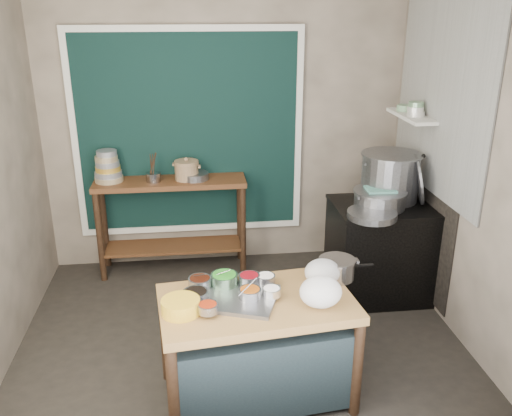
{
  "coord_description": "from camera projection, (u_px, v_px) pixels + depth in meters",
  "views": [
    {
      "loc": [
        -0.32,
        -3.74,
        2.54
      ],
      "look_at": [
        0.16,
        0.25,
        1.02
      ],
      "focal_mm": 38.0,
      "sensor_mm": 36.0,
      "label": 1
    }
  ],
  "objects": [
    {
      "name": "steamer",
      "position": [
        380.0,
        199.0,
        4.68
      ],
      "size": [
        0.61,
        0.61,
        0.15
      ],
      "primitive_type": null,
      "rotation": [
        0.0,
        0.0,
        0.36
      ],
      "color": "gray",
      "rests_on": "stove_top"
    },
    {
      "name": "utensil_cup",
      "position": [
        154.0,
        177.0,
        5.14
      ],
      "size": [
        0.16,
        0.16,
        0.09
      ],
      "primitive_type": "cylinder",
      "rotation": [
        0.0,
        0.0,
        -0.14
      ],
      "color": "gray",
      "rests_on": "back_counter"
    },
    {
      "name": "stock_pot",
      "position": [
        390.0,
        177.0,
        4.82
      ],
      "size": [
        0.65,
        0.65,
        0.43
      ],
      "primitive_type": null,
      "rotation": [
        0.0,
        0.0,
        0.23
      ],
      "color": "gray",
      "rests_on": "stove_top"
    },
    {
      "name": "curtain_frame",
      "position": [
        189.0,
        134.0,
        5.25
      ],
      "size": [
        2.22,
        0.03,
        2.02
      ],
      "primitive_type": null,
      "color": "beige",
      "rests_on": "back_wall"
    },
    {
      "name": "saucepan",
      "position": [
        337.0,
        268.0,
        3.75
      ],
      "size": [
        0.26,
        0.26,
        0.14
      ],
      "primitive_type": null,
      "rotation": [
        0.0,
        0.0,
        0.01
      ],
      "color": "gray",
      "rests_on": "prep_table"
    },
    {
      "name": "right_wall",
      "position": [
        469.0,
        164.0,
        4.11
      ],
      "size": [
        0.02,
        3.0,
        2.8
      ],
      "primitive_type": "cube",
      "color": "gray",
      "rests_on": "floor"
    },
    {
      "name": "wide_bowl",
      "position": [
        195.0,
        176.0,
        5.21
      ],
      "size": [
        0.29,
        0.29,
        0.07
      ],
      "primitive_type": "cylinder",
      "rotation": [
        0.0,
        0.0,
        -0.13
      ],
      "color": "gray",
      "rests_on": "back_counter"
    },
    {
      "name": "prep_table",
      "position": [
        257.0,
        349.0,
        3.62
      ],
      "size": [
        1.32,
        0.85,
        0.75
      ],
      "primitive_type": "cube",
      "rotation": [
        0.0,
        0.0,
        0.11
      ],
      "color": "brown",
      "rests_on": "floor"
    },
    {
      "name": "condiment_bowls",
      "position": [
        228.0,
        287.0,
        3.53
      ],
      "size": [
        0.63,
        0.49,
        0.07
      ],
      "color": "gray",
      "rests_on": "condiment_tray"
    },
    {
      "name": "curtain_panel",
      "position": [
        189.0,
        134.0,
        5.26
      ],
      "size": [
        2.1,
        0.02,
        1.9
      ],
      "primitive_type": "cube",
      "color": "black",
      "rests_on": "back_wall"
    },
    {
      "name": "tile_panel",
      "position": [
        441.0,
        93.0,
        4.46
      ],
      "size": [
        0.02,
        1.7,
        1.7
      ],
      "primitive_type": "cube",
      "color": "#B2B2AA",
      "rests_on": "right_wall"
    },
    {
      "name": "condiment_tray",
      "position": [
        231.0,
        297.0,
        3.5
      ],
      "size": [
        0.69,
        0.58,
        0.03
      ],
      "primitive_type": "cube",
      "rotation": [
        0.0,
        0.0,
        -0.34
      ],
      "color": "gray",
      "rests_on": "prep_table"
    },
    {
      "name": "yellow_basin",
      "position": [
        181.0,
        306.0,
        3.33
      ],
      "size": [
        0.29,
        0.29,
        0.09
      ],
      "primitive_type": "cylinder",
      "rotation": [
        0.0,
        0.0,
        -0.23
      ],
      "color": "#C08425",
      "rests_on": "prep_table"
    },
    {
      "name": "back_wall",
      "position": [
        225.0,
        127.0,
        5.32
      ],
      "size": [
        3.5,
        0.02,
        2.8
      ],
      "primitive_type": "cube",
      "color": "gray",
      "rests_on": "floor"
    },
    {
      "name": "green_cloth",
      "position": [
        380.0,
        189.0,
        4.65
      ],
      "size": [
        0.25,
        0.2,
        0.02
      ],
      "primitive_type": "cube",
      "rotation": [
        0.0,
        0.0,
        -0.04
      ],
      "color": "#4E8777",
      "rests_on": "steamer"
    },
    {
      "name": "stove_block",
      "position": [
        382.0,
        252.0,
        4.92
      ],
      "size": [
        0.9,
        0.68,
        0.85
      ],
      "primitive_type": "cube",
      "color": "black",
      "rests_on": "floor"
    },
    {
      "name": "floor",
      "position": [
        240.0,
        337.0,
        4.41
      ],
      "size": [
        3.5,
        3.0,
        0.02
      ],
      "primitive_type": "cube",
      "color": "black",
      "rests_on": "ground"
    },
    {
      "name": "shelf_bowl_green",
      "position": [
        405.0,
        108.0,
        4.96
      ],
      "size": [
        0.17,
        0.17,
        0.05
      ],
      "primitive_type": "cylinder",
      "rotation": [
        0.0,
        0.0,
        0.14
      ],
      "color": "gray",
      "rests_on": "wall_shelf"
    },
    {
      "name": "plastic_bag_a",
      "position": [
        321.0,
        292.0,
        3.39
      ],
      "size": [
        0.31,
        0.28,
        0.2
      ],
      "primitive_type": "ellipsoid",
      "rotation": [
        0.0,
        0.0,
        0.19
      ],
      "color": "white",
      "rests_on": "prep_table"
    },
    {
      "name": "ceramic_crock",
      "position": [
        187.0,
        171.0,
        5.19
      ],
      "size": [
        0.32,
        0.32,
        0.16
      ],
      "primitive_type": null,
      "rotation": [
        0.0,
        0.0,
        -0.41
      ],
      "color": "olive",
      "rests_on": "back_counter"
    },
    {
      "name": "shelf_bowl_stack",
      "position": [
        416.0,
        109.0,
        4.73
      ],
      "size": [
        0.15,
        0.15,
        0.12
      ],
      "color": "silver",
      "rests_on": "wall_shelf"
    },
    {
      "name": "shallow_pan",
      "position": [
        372.0,
        215.0,
        4.47
      ],
      "size": [
        0.44,
        0.44,
        0.05
      ],
      "primitive_type": "cylinder",
      "rotation": [
        0.0,
        0.0,
        -0.08
      ],
      "color": "gray",
      "rests_on": "stove_top"
    },
    {
      "name": "plastic_bag_b",
      "position": [
        322.0,
        272.0,
        3.65
      ],
      "size": [
        0.3,
        0.27,
        0.18
      ],
      "primitive_type": "ellipsoid",
      "rotation": [
        0.0,
        0.0,
        0.32
      ],
      "color": "white",
      "rests_on": "prep_table"
    },
    {
      "name": "stove_top",
      "position": [
        386.0,
        206.0,
        4.77
      ],
      "size": [
        0.92,
        0.69,
        0.03
      ],
      "primitive_type": "cube",
      "color": "black",
      "rests_on": "stove_block"
    },
    {
      "name": "bowl_stack",
      "position": [
        107.0,
        168.0,
        5.12
      ],
      "size": [
        0.27,
        0.27,
        0.3
      ],
      "color": "tan",
      "rests_on": "back_counter"
    },
    {
      "name": "back_counter",
      "position": [
        173.0,
        226.0,
        5.37
      ],
      "size": [
        1.45,
        0.4,
        0.95
      ],
      "primitive_type": "cube",
      "color": "#4E2F16",
      "rests_on": "floor"
    },
    {
      "name": "wall_shelf",
      "position": [
        412.0,
        116.0,
        4.81
      ],
      "size": [
        0.22,
        0.7,
        0.03
      ],
      "primitive_type": "cube",
      "color": "beige",
      "rests_on": "right_wall"
    },
    {
      "name": "soot_patch",
      "position": [
        422.0,
        218.0,
        4.96
      ],
      "size": [
        0.01,
        1.3,
        1.3
      ],
      "primitive_type": "cube",
      "color": "black",
      "rests_on": "right_wall"
    },
    {
      "name": "pot_lid",
      "position": [
        419.0,
        179.0,
        4.72
      ],
      "size": [
        0.23,
        0.47,
        0.45
      ],
      "primitive_type": "cylinder",
      "rotation": [
        0.0,
        1.36,
        -0.27
      ],
      "color": "gray",
      "rests_on": "stove_top"
    }
  ]
}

